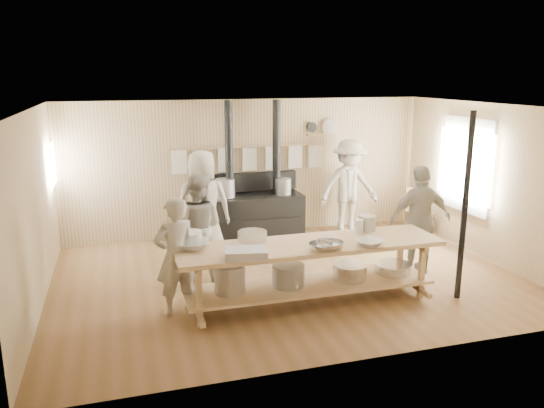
% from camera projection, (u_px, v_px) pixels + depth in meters
% --- Properties ---
extents(ground, '(7.00, 7.00, 0.00)m').
position_uv_depth(ground, '(289.00, 278.00, 8.15)').
color(ground, brown).
rests_on(ground, ground).
extents(room_shell, '(7.00, 7.00, 7.00)m').
position_uv_depth(room_shell, '(289.00, 175.00, 7.76)').
color(room_shell, tan).
rests_on(room_shell, ground).
extents(window_right, '(0.09, 1.50, 1.65)m').
position_uv_depth(window_right, '(467.00, 165.00, 9.29)').
color(window_right, beige).
rests_on(window_right, ground).
extents(left_opening, '(0.00, 0.90, 0.90)m').
position_uv_depth(left_opening, '(52.00, 165.00, 8.69)').
color(left_opening, white).
rests_on(left_opening, ground).
extents(stove, '(1.90, 0.75, 2.60)m').
position_uv_depth(stove, '(254.00, 212.00, 9.99)').
color(stove, black).
rests_on(stove, ground).
extents(towel_rail, '(3.00, 0.04, 0.47)m').
position_uv_depth(towel_rail, '(250.00, 155.00, 10.01)').
color(towel_rail, tan).
rests_on(towel_rail, ground).
extents(back_wall_shelf, '(0.63, 0.14, 0.32)m').
position_uv_depth(back_wall_shelf, '(322.00, 129.00, 10.33)').
color(back_wall_shelf, tan).
rests_on(back_wall_shelf, ground).
extents(prep_table, '(3.60, 0.90, 0.85)m').
position_uv_depth(prep_table, '(309.00, 266.00, 7.18)').
color(prep_table, tan).
rests_on(prep_table, ground).
extents(support_post, '(0.08, 0.08, 2.60)m').
position_uv_depth(support_post, '(465.00, 208.00, 7.13)').
color(support_post, black).
rests_on(support_post, ground).
extents(cook_far_left, '(0.65, 0.51, 1.56)m').
position_uv_depth(cook_far_left, '(176.00, 256.00, 6.80)').
color(cook_far_left, '#9D988B').
rests_on(cook_far_left, ground).
extents(cook_left, '(0.98, 0.89, 1.64)m').
position_uv_depth(cook_left, '(198.00, 227.00, 7.95)').
color(cook_left, '#9D988B').
rests_on(cook_left, ground).
extents(cook_center, '(0.93, 0.62, 1.87)m').
position_uv_depth(cook_center, '(203.00, 207.00, 8.71)').
color(cook_center, '#9D988B').
rests_on(cook_center, ground).
extents(cook_right, '(1.03, 0.49, 1.72)m').
position_uv_depth(cook_right, '(420.00, 220.00, 8.20)').
color(cook_right, '#9D988B').
rests_on(cook_right, ground).
extents(cook_by_window, '(1.21, 0.70, 1.86)m').
position_uv_depth(cook_by_window, '(349.00, 187.00, 10.25)').
color(cook_by_window, '#9D988B').
rests_on(cook_by_window, ground).
extents(chair, '(0.44, 0.44, 0.90)m').
position_uv_depth(chair, '(418.00, 221.00, 10.35)').
color(chair, brown).
rests_on(chair, ground).
extents(bowl_white_a, '(0.53, 0.53, 0.11)m').
position_uv_depth(bowl_white_a, '(192.00, 245.00, 6.87)').
color(bowl_white_a, white).
rests_on(bowl_white_a, prep_table).
extents(bowl_steel_a, '(0.43, 0.43, 0.10)m').
position_uv_depth(bowl_steel_a, '(321.00, 247.00, 6.79)').
color(bowl_steel_a, silver).
rests_on(bowl_steel_a, prep_table).
extents(bowl_white_b, '(0.46, 0.46, 0.09)m').
position_uv_depth(bowl_white_b, '(369.00, 243.00, 6.98)').
color(bowl_white_b, white).
rests_on(bowl_white_b, prep_table).
extents(bowl_steel_b, '(0.36, 0.36, 0.11)m').
position_uv_depth(bowl_steel_b, '(330.00, 246.00, 6.82)').
color(bowl_steel_b, silver).
rests_on(bowl_steel_b, prep_table).
extents(roasting_pan, '(0.57, 0.43, 0.11)m').
position_uv_depth(roasting_pan, '(246.00, 253.00, 6.52)').
color(roasting_pan, '#B2B2B7').
rests_on(roasting_pan, prep_table).
extents(mixing_bowl_large, '(0.42, 0.42, 0.13)m').
position_uv_depth(mixing_bowl_large, '(252.00, 236.00, 7.20)').
color(mixing_bowl_large, silver).
rests_on(mixing_bowl_large, prep_table).
extents(bucket_galv, '(0.31, 0.31, 0.22)m').
position_uv_depth(bucket_galv, '(367.00, 223.00, 7.66)').
color(bucket_galv, gray).
rests_on(bucket_galv, prep_table).
extents(deep_bowl_enamel, '(0.40, 0.40, 0.19)m').
position_uv_depth(deep_bowl_enamel, '(191.00, 239.00, 6.97)').
color(deep_bowl_enamel, white).
rests_on(deep_bowl_enamel, prep_table).
extents(pitcher, '(0.16, 0.16, 0.19)m').
position_uv_depth(pitcher, '(359.00, 226.00, 7.54)').
color(pitcher, white).
rests_on(pitcher, prep_table).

